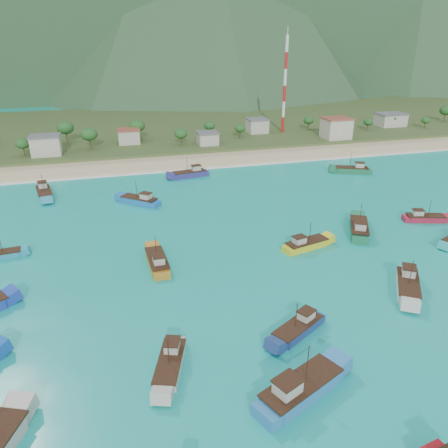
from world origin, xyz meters
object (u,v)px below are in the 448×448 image
object	(u,v)px
boat_19	(44,193)
boat_29	(157,262)
boat_11	(298,329)
boat_14	(170,364)
boat_22	(190,174)
boat_1	(140,201)
boat_27	(424,219)
boat_21	(359,229)
boat_23	(306,245)
radio_tower	(285,85)
boat_0	(300,390)
boat_20	(352,170)
boat_3	(408,286)

from	to	relation	value
boat_19	boat_29	xyz separation A→B (m)	(24.17, -46.26, -0.08)
boat_11	boat_29	world-z (taller)	boat_29
boat_14	boat_22	size ratio (longest dim) A/B	0.90
boat_29	boat_1	bearing A→B (deg)	87.97
boat_19	boat_27	world-z (taller)	boat_19
boat_1	boat_21	bearing A→B (deg)	-83.50
boat_21	boat_23	bearing A→B (deg)	-136.77
radio_tower	boat_22	world-z (taller)	radio_tower
boat_0	boat_19	world-z (taller)	boat_0
boat_14	boat_20	bearing A→B (deg)	-114.85
boat_14	boat_1	bearing A→B (deg)	-72.83
boat_1	boat_21	size ratio (longest dim) A/B	0.84
boat_19	boat_23	xyz separation A→B (m)	(54.19, -46.82, -0.14)
boat_19	boat_27	size ratio (longest dim) A/B	1.20
boat_3	boat_21	xyz separation A→B (m)	(4.52, 22.80, 0.07)
radio_tower	boat_27	bearing A→B (deg)	-91.99
boat_3	boat_23	distance (m)	21.43
boat_19	boat_20	xyz separation A→B (m)	(90.78, -2.48, -0.04)
boat_21	radio_tower	bearing A→B (deg)	105.94
radio_tower	boat_27	world-z (taller)	radio_tower
boat_0	boat_3	xyz separation A→B (m)	(27.56, 16.97, -0.15)
boat_21	boat_23	size ratio (longest dim) A/B	1.15
radio_tower	boat_29	bearing A→B (deg)	-123.61
boat_11	boat_14	xyz separation A→B (m)	(-19.11, -2.45, 0.01)
boat_0	boat_3	world-z (taller)	boat_0
boat_11	boat_23	xyz separation A→B (m)	(12.87, 24.76, 0.04)
boat_1	boat_3	size ratio (longest dim) A/B	0.91
boat_22	boat_29	distance (m)	55.67
boat_14	boat_29	world-z (taller)	boat_29
boat_21	boat_27	bearing A→B (deg)	34.11
radio_tower	boat_22	bearing A→B (deg)	-136.83
radio_tower	boat_1	distance (m)	94.82
boat_11	boat_20	xyz separation A→B (m)	(49.47, 69.10, 0.13)
boat_1	boat_22	distance (m)	25.64
boat_11	boat_23	distance (m)	27.91
radio_tower	boat_29	size ratio (longest dim) A/B	3.53
radio_tower	boat_14	xyz separation A→B (m)	(-67.77, -126.81, -19.93)
boat_14	boat_23	bearing A→B (deg)	-120.67
boat_14	boat_27	distance (m)	72.32
radio_tower	boat_0	xyz separation A→B (m)	(-53.54, -135.62, -19.63)
boat_1	boat_22	world-z (taller)	boat_22
boat_3	boat_27	world-z (taller)	boat_3
boat_20	boat_23	size ratio (longest dim) A/B	1.08
boat_0	boat_1	distance (m)	71.43
boat_22	boat_23	distance (m)	55.23
boat_0	boat_3	distance (m)	32.36
boat_14	boat_21	distance (m)	55.69
boat_14	boat_27	world-z (taller)	boat_14
boat_19	boat_23	distance (m)	71.62
boat_23	boat_27	distance (m)	32.98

